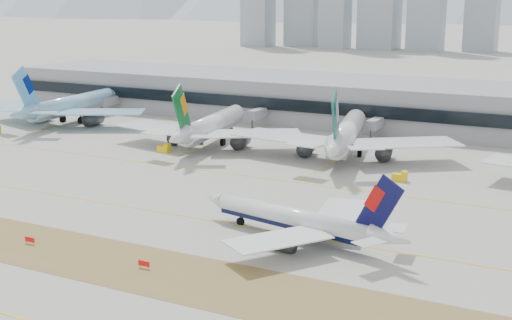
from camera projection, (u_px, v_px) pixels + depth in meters
The scene contains 10 objects.
ground at pixel (180, 207), 151.12m from camera, with size 3000.00×3000.00×0.00m, color #A9A69E.
taxiing_airliner at pixel (300, 221), 130.05m from camera, with size 45.25×38.83×15.30m.
widebody_korean at pixel (69, 106), 248.62m from camera, with size 62.71×61.66×22.46m.
widebody_eva at pixel (210, 127), 211.80m from camera, with size 58.67×58.09×21.22m.
widebody_cathay at pixel (346, 135), 196.71m from camera, with size 61.84×61.60×22.65m.
terminal at pixel (362, 102), 248.53m from camera, with size 280.00×43.10×15.00m.
hold_sign_left at pixel (30, 240), 128.31m from camera, with size 2.20×0.15×1.35m.
hold_sign_right at pixel (144, 264), 116.89m from camera, with size 2.20×0.15×1.35m.
gse_c at pixel (400, 177), 171.81m from camera, with size 3.55×2.00×2.60m.
gse_b at pixel (164, 149), 203.53m from camera, with size 3.55×2.00×2.60m.
Camera 1 is at (81.52, -120.92, 43.91)m, focal length 50.00 mm.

